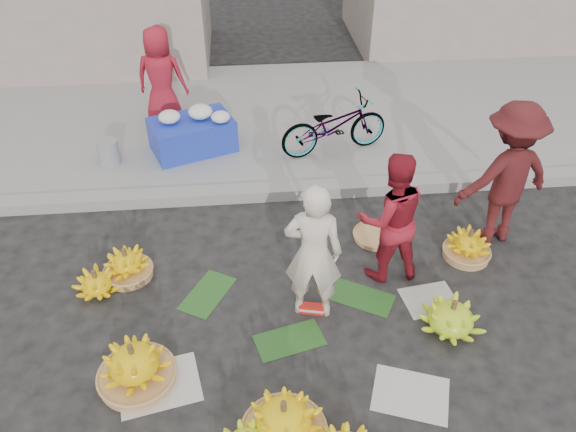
{
  "coord_description": "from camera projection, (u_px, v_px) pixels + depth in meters",
  "views": [
    {
      "loc": [
        -0.44,
        -3.74,
        4.22
      ],
      "look_at": [
        -0.02,
        0.85,
        0.7
      ],
      "focal_mm": 35.0,
      "sensor_mm": 36.0,
      "label": 1
    }
  ],
  "objects": [
    {
      "name": "vendor_cream",
      "position": [
        313.0,
        253.0,
        5.25
      ],
      "size": [
        0.61,
        0.46,
        1.52
      ],
      "primitive_type": "imported",
      "rotation": [
        0.0,
        0.0,
        2.95
      ],
      "color": "beige",
      "rests_on": "ground"
    },
    {
      "name": "incense_stack",
      "position": [
        312.0,
        308.0,
        5.64
      ],
      "size": [
        0.26,
        0.13,
        0.1
      ],
      "primitive_type": "cube",
      "rotation": [
        0.0,
        0.0,
        -0.23
      ],
      "color": "red",
      "rests_on": "ground"
    },
    {
      "name": "ground",
      "position": [
        298.0,
        324.0,
        5.56
      ],
      "size": [
        80.0,
        80.0,
        0.0
      ],
      "primitive_type": "plane",
      "color": "black",
      "rests_on": "ground"
    },
    {
      "name": "grey_bucket",
      "position": [
        108.0,
        152.0,
        7.63
      ],
      "size": [
        0.29,
        0.29,
        0.33
      ],
      "primitive_type": "cylinder",
      "color": "gray",
      "rests_on": "sidewalk"
    },
    {
      "name": "flower_table",
      "position": [
        193.0,
        133.0,
        7.85
      ],
      "size": [
        1.28,
        1.04,
        0.65
      ],
      "rotation": [
        0.0,
        0.0,
        0.36
      ],
      "color": "#1A2EAF",
      "rests_on": "sidewalk"
    },
    {
      "name": "flower_vendor",
      "position": [
        161.0,
        78.0,
        8.15
      ],
      "size": [
        0.81,
        0.6,
        1.5
      ],
      "primitive_type": "imported",
      "rotation": [
        0.0,
        0.0,
        2.96
      ],
      "color": "#AB1A27",
      "rests_on": "sidewalk"
    },
    {
      "name": "banana_bunch_6",
      "position": [
        97.0,
        283.0,
        5.84
      ],
      "size": [
        0.52,
        0.52,
        0.29
      ],
      "rotation": [
        0.0,
        0.0,
        -0.21
      ],
      "color": "yellow",
      "rests_on": "ground"
    },
    {
      "name": "vendor_red",
      "position": [
        390.0,
        218.0,
        5.7
      ],
      "size": [
        0.76,
        0.61,
        1.48
      ],
      "primitive_type": "imported",
      "rotation": [
        0.0,
        0.0,
        3.21
      ],
      "color": "#AB1A27",
      "rests_on": "ground"
    },
    {
      "name": "banana_bunch_5",
      "position": [
        468.0,
        246.0,
        6.27
      ],
      "size": [
        0.53,
        0.53,
        0.38
      ],
      "rotation": [
        0.0,
        0.0,
        0.26
      ],
      "color": "#AD7B48",
      "rests_on": "ground"
    },
    {
      "name": "sidewalk",
      "position": [
        269.0,
        117.0,
        8.92
      ],
      "size": [
        40.0,
        4.0,
        0.12
      ],
      "primitive_type": "cube",
      "color": "gray",
      "rests_on": "ground"
    },
    {
      "name": "banana_bunch_2",
      "position": [
        284.0,
        423.0,
        4.46
      ],
      "size": [
        0.76,
        0.76,
        0.47
      ],
      "rotation": [
        0.0,
        0.0,
        -0.29
      ],
      "color": "#AD7B48",
      "rests_on": "ground"
    },
    {
      "name": "bicycle",
      "position": [
        334.0,
        125.0,
        7.73
      ],
      "size": [
        0.89,
        1.63,
        0.81
      ],
      "primitive_type": "imported",
      "rotation": [
        0.0,
        0.0,
        1.81
      ],
      "color": "gray",
      "rests_on": "sidewalk"
    },
    {
      "name": "basket_spare",
      "position": [
        375.0,
        236.0,
        6.6
      ],
      "size": [
        0.61,
        0.61,
        0.06
      ],
      "primitive_type": "cylinder",
      "rotation": [
        0.0,
        0.0,
        0.24
      ],
      "color": "#AD7B48",
      "rests_on": "ground"
    },
    {
      "name": "man_striped",
      "position": [
        506.0,
        175.0,
        6.12
      ],
      "size": [
        1.22,
        0.85,
        1.72
      ],
      "primitive_type": "imported",
      "rotation": [
        0.0,
        0.0,
        3.34
      ],
      "color": "maroon",
      "rests_on": "ground"
    },
    {
      "name": "curb",
      "position": [
        280.0,
        191.0,
        7.25
      ],
      "size": [
        40.0,
        0.25,
        0.15
      ],
      "primitive_type": "cube",
      "color": "gray",
      "rests_on": "ground"
    },
    {
      "name": "newspaper_scatter",
      "position": [
        307.0,
        392.0,
        4.92
      ],
      "size": [
        3.2,
        1.8,
        0.0
      ],
      "primitive_type": null,
      "color": "beige",
      "rests_on": "ground"
    },
    {
      "name": "banana_bunch_7",
      "position": [
        127.0,
        265.0,
        6.01
      ],
      "size": [
        0.52,
        0.52,
        0.38
      ],
      "rotation": [
        0.0,
        0.0,
        -0.24
      ],
      "color": "#AD7B48",
      "rests_on": "ground"
    },
    {
      "name": "banana_bunch_0",
      "position": [
        135.0,
        365.0,
        4.91
      ],
      "size": [
        0.68,
        0.68,
        0.47
      ],
      "rotation": [
        0.0,
        0.0,
        0.02
      ],
      "color": "#AD7B48",
      "rests_on": "ground"
    },
    {
      "name": "banana_bunch_4",
      "position": [
        451.0,
        317.0,
        5.4
      ],
      "size": [
        0.63,
        0.63,
        0.38
      ],
      "rotation": [
        0.0,
        0.0,
        0.03
      ],
      "color": "#96C71C",
      "rests_on": "ground"
    },
    {
      "name": "banana_leaves",
      "position": [
        286.0,
        309.0,
        5.7
      ],
      "size": [
        2.0,
        1.0,
        0.0
      ],
      "primitive_type": null,
      "color": "#1D4C19",
      "rests_on": "ground"
    }
  ]
}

